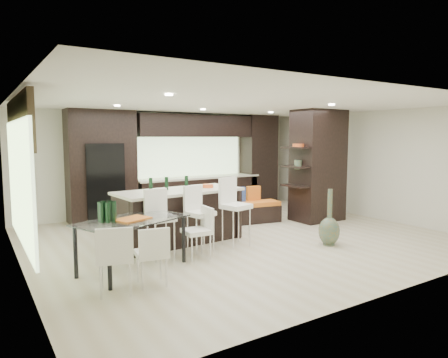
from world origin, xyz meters
TOP-DOWN VIEW (x-y plane):
  - ground at (0.00, 0.00)m, footprint 8.00×8.00m
  - back_wall at (0.00, 3.50)m, footprint 8.00×0.02m
  - left_wall at (-4.00, 0.00)m, footprint 0.02×7.00m
  - right_wall at (4.00, 0.00)m, footprint 0.02×7.00m
  - ceiling at (0.00, 0.00)m, footprint 8.00×7.00m
  - window_left at (-3.96, 0.20)m, footprint 0.04×3.20m
  - window_back at (0.60, 3.46)m, footprint 3.40×0.04m
  - stone_accent at (-3.93, 0.20)m, footprint 0.08×3.00m
  - ceiling_spots at (0.00, 0.25)m, footprint 4.00×3.00m
  - back_cabinetry at (0.50, 3.17)m, footprint 6.80×0.68m
  - refrigerator at (-1.90, 3.12)m, footprint 0.90×0.68m
  - partition_column at (2.60, 0.40)m, footprint 1.20×0.80m
  - kitchen_island at (-1.18, 0.38)m, footprint 2.55×1.26m
  - stool_left at (-1.93, -0.46)m, footprint 0.44×0.44m
  - stool_mid at (-1.18, -0.46)m, footprint 0.51×0.51m
  - stool_right at (-0.42, -0.48)m, footprint 0.56×0.56m
  - bench at (1.09, 1.02)m, footprint 1.38×0.71m
  - floor_vase at (1.09, -1.40)m, footprint 0.45×0.45m
  - dining_table at (-2.54, -0.77)m, footprint 1.87×1.47m
  - chair_near at (-2.54, -1.52)m, footprint 0.48×0.48m
  - chair_far at (-3.05, -1.55)m, footprint 0.58×0.58m
  - chair_end at (-1.42, -0.77)m, footprint 0.46×0.46m

SIDE VIEW (x-z plane):
  - ground at x=0.00m, z-range 0.00..0.00m
  - bench at x=1.09m, z-range 0.00..0.50m
  - chair_near at x=-2.54m, z-range 0.00..0.77m
  - dining_table at x=-2.54m, z-range 0.00..0.79m
  - chair_end at x=-1.42m, z-range 0.00..0.80m
  - chair_far at x=-3.05m, z-range 0.00..0.85m
  - stool_left at x=-1.93m, z-range 0.00..0.94m
  - stool_mid at x=-1.18m, z-range 0.00..0.96m
  - kitchen_island at x=-1.18m, z-range 0.00..1.03m
  - stool_right at x=-0.42m, z-range 0.00..1.04m
  - floor_vase at x=1.09m, z-range 0.00..1.08m
  - refrigerator at x=-1.90m, z-range 0.00..1.90m
  - back_wall at x=0.00m, z-range 0.00..2.70m
  - left_wall at x=-4.00m, z-range 0.00..2.70m
  - right_wall at x=4.00m, z-range 0.00..2.70m
  - window_left at x=-3.96m, z-range 0.40..2.30m
  - back_cabinetry at x=0.50m, z-range 0.00..2.70m
  - partition_column at x=2.60m, z-range 0.00..2.70m
  - window_back at x=0.60m, z-range 0.95..2.15m
  - stone_accent at x=-3.93m, z-range 1.85..2.65m
  - ceiling_spots at x=0.00m, z-range 2.67..2.69m
  - ceiling at x=0.00m, z-range 2.69..2.71m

